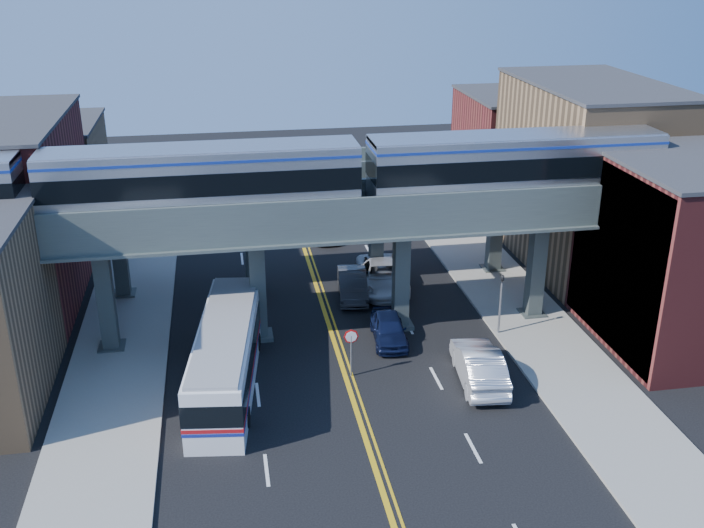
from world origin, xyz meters
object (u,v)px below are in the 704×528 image
Objects in this scene: transit_train at (202,178)px; stop_sign at (351,345)px; car_lane_b at (353,285)px; car_lane_d at (324,226)px; transit_bus at (227,355)px; car_lane_c at (382,276)px; car_lane_a at (389,328)px; car_parked_curb at (479,365)px; traffic_signal at (501,298)px.

transit_train is 11.37m from stop_sign.
car_lane_b is 0.93× the size of car_lane_d.
transit_bus is at bearing -81.93° from transit_train.
transit_bus is (-6.17, 0.30, -0.16)m from stop_sign.
transit_train is at bearing 15.50° from transit_bus.
stop_sign reaches higher than car_lane_c.
car_lane_a is 0.90× the size of car_lane_b.
transit_bus reaches higher than car_lane_a.
car_lane_d is at bearing -72.15° from car_parked_curb.
transit_train reaches higher than car_lane_c.
traffic_signal is 9.79m from car_lane_b.
transit_train is at bearing -120.01° from car_lane_d.
car_lane_b is (1.72, 9.50, -0.95)m from stop_sign.
car_lane_b is (-0.97, 6.10, 0.05)m from car_lane_a.
stop_sign is 0.42× the size of car_lane_c.
transit_train reaches higher than traffic_signal.
car_parked_curb is (4.48, -11.13, 0.12)m from car_lane_b.
traffic_signal reaches higher than stop_sign.
transit_bus is 2.77× the size of car_lane_a.
traffic_signal is (15.73, -2.00, -7.05)m from transit_train.
transit_train is 10.02× the size of car_lane_b.
stop_sign is at bearing -36.20° from transit_train.
car_lane_c is 1.19× the size of car_lane_d.
stop_sign is at bearing -96.07° from car_lane_d.
transit_bus is 12.14m from car_lane_b.
car_lane_d is at bearing 85.84° from stop_sign.
car_lane_a is at bearing -87.94° from car_lane_d.
car_lane_c is (3.80, 10.37, -0.88)m from stop_sign.
transit_train is 4.01× the size of transit_bus.
car_lane_d is at bearing 98.54° from car_lane_a.
car_lane_d is 22.72m from car_parked_curb.
stop_sign is 0.50× the size of car_lane_d.
car_lane_d is at bearing 61.89° from transit_train.
car_parked_curb is at bearing -91.45° from transit_bus.
traffic_signal is at bearing -114.34° from car_parked_curb.
car_lane_c is 12.24m from car_parked_curb.
car_lane_b is at bearing -62.17° from car_parked_curb.
car_lane_a is at bearing -9.53° from transit_train.
transit_bus is 14.19m from car_lane_c.
transit_train is 7.82× the size of car_lane_c.
car_parked_curb is at bearing -50.54° from car_lane_a.
car_parked_curb is (3.51, -5.03, 0.17)m from car_lane_a.
car_lane_b is 0.78× the size of car_lane_c.
transit_bus is 9.42m from car_lane_a.
stop_sign reaches higher than car_parked_curb.
car_lane_d is (8.33, 15.60, -8.59)m from transit_train.
car_lane_d is (-1.19, 17.20, 0.01)m from car_lane_a.
stop_sign is 20.68m from car_lane_d.
transit_bus is (-15.07, -2.70, -0.70)m from traffic_signal.
stop_sign is at bearing -161.37° from traffic_signal.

